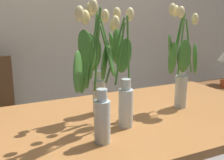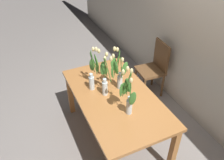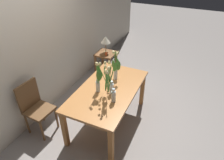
{
  "view_description": "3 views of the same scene",
  "coord_description": "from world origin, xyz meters",
  "px_view_note": "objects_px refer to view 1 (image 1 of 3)",
  "views": [
    {
      "loc": [
        -0.7,
        -1.22,
        1.28
      ],
      "look_at": [
        -0.07,
        0.07,
        0.93
      ],
      "focal_mm": 46.6,
      "sensor_mm": 36.0,
      "label": 1
    },
    {
      "loc": [
        1.95,
        -0.95,
        2.56
      ],
      "look_at": [
        -0.03,
        -0.03,
        0.96
      ],
      "focal_mm": 36.98,
      "sensor_mm": 36.0,
      "label": 2
    },
    {
      "loc": [
        -2.4,
        -1.15,
        2.69
      ],
      "look_at": [
        -0.02,
        -0.08,
        0.95
      ],
      "focal_mm": 32.33,
      "sensor_mm": 36.0,
      "label": 3
    }
  ],
  "objects_px": {
    "side_table": "(224,96)",
    "pillar_candle": "(223,84)",
    "tulip_vase_0": "(94,92)",
    "dining_table": "(130,133)",
    "tulip_vase_1": "(181,69)",
    "tulip_vase_3": "(121,83)",
    "tulip_vase_2": "(101,70)"
  },
  "relations": [
    {
      "from": "pillar_candle",
      "to": "tulip_vase_3",
      "type": "bearing_deg",
      "value": -152.3
    },
    {
      "from": "tulip_vase_2",
      "to": "pillar_candle",
      "type": "bearing_deg",
      "value": 21.97
    },
    {
      "from": "tulip_vase_2",
      "to": "side_table",
      "type": "xyz_separation_m",
      "value": [
        1.65,
        0.68,
        -0.55
      ]
    },
    {
      "from": "tulip_vase_2",
      "to": "pillar_candle",
      "type": "height_order",
      "value": "tulip_vase_2"
    },
    {
      "from": "tulip_vase_1",
      "to": "tulip_vase_3",
      "type": "height_order",
      "value": "tulip_vase_1"
    },
    {
      "from": "dining_table",
      "to": "pillar_candle",
      "type": "relative_size",
      "value": 21.33
    },
    {
      "from": "tulip_vase_0",
      "to": "tulip_vase_3",
      "type": "bearing_deg",
      "value": 28.43
    },
    {
      "from": "side_table",
      "to": "pillar_candle",
      "type": "height_order",
      "value": "pillar_candle"
    },
    {
      "from": "side_table",
      "to": "dining_table",
      "type": "bearing_deg",
      "value": -153.0
    },
    {
      "from": "side_table",
      "to": "pillar_candle",
      "type": "xyz_separation_m",
      "value": [
        -0.1,
        -0.06,
        0.16
      ]
    },
    {
      "from": "tulip_vase_2",
      "to": "pillar_candle",
      "type": "distance_m",
      "value": 1.71
    },
    {
      "from": "dining_table",
      "to": "pillar_candle",
      "type": "xyz_separation_m",
      "value": [
        1.43,
        0.72,
        -0.06
      ]
    },
    {
      "from": "dining_table",
      "to": "tulip_vase_2",
      "type": "height_order",
      "value": "tulip_vase_2"
    },
    {
      "from": "tulip_vase_2",
      "to": "tulip_vase_3",
      "type": "distance_m",
      "value": 0.18
    },
    {
      "from": "tulip_vase_0",
      "to": "side_table",
      "type": "height_order",
      "value": "tulip_vase_0"
    },
    {
      "from": "dining_table",
      "to": "tulip_vase_1",
      "type": "xyz_separation_m",
      "value": [
        0.31,
        0.0,
        0.32
      ]
    },
    {
      "from": "tulip_vase_0",
      "to": "tulip_vase_3",
      "type": "xyz_separation_m",
      "value": [
        0.17,
        0.09,
        -0.0
      ]
    },
    {
      "from": "dining_table",
      "to": "side_table",
      "type": "distance_m",
      "value": 1.73
    },
    {
      "from": "dining_table",
      "to": "pillar_candle",
      "type": "height_order",
      "value": "dining_table"
    },
    {
      "from": "tulip_vase_0",
      "to": "tulip_vase_2",
      "type": "relative_size",
      "value": 1.02
    },
    {
      "from": "tulip_vase_1",
      "to": "side_table",
      "type": "relative_size",
      "value": 1.03
    },
    {
      "from": "dining_table",
      "to": "tulip_vase_1",
      "type": "distance_m",
      "value": 0.45
    },
    {
      "from": "tulip_vase_3",
      "to": "pillar_candle",
      "type": "distance_m",
      "value": 1.76
    },
    {
      "from": "pillar_candle",
      "to": "dining_table",
      "type": "bearing_deg",
      "value": -153.3
    },
    {
      "from": "tulip_vase_1",
      "to": "dining_table",
      "type": "bearing_deg",
      "value": -179.85
    },
    {
      "from": "side_table",
      "to": "pillar_candle",
      "type": "distance_m",
      "value": 0.19
    },
    {
      "from": "dining_table",
      "to": "tulip_vase_3",
      "type": "height_order",
      "value": "tulip_vase_3"
    },
    {
      "from": "dining_table",
      "to": "tulip_vase_1",
      "type": "relative_size",
      "value": 2.81
    },
    {
      "from": "dining_table",
      "to": "tulip_vase_0",
      "type": "distance_m",
      "value": 0.44
    },
    {
      "from": "tulip_vase_0",
      "to": "tulip_vase_1",
      "type": "relative_size",
      "value": 1.02
    },
    {
      "from": "tulip_vase_1",
      "to": "tulip_vase_3",
      "type": "distance_m",
      "value": 0.42
    },
    {
      "from": "tulip_vase_1",
      "to": "tulip_vase_2",
      "type": "xyz_separation_m",
      "value": [
        -0.43,
        0.1,
        0.02
      ]
    }
  ]
}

